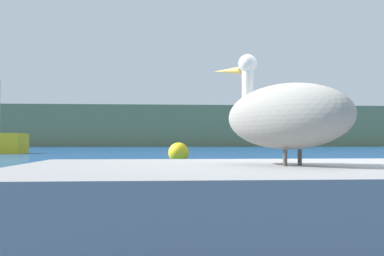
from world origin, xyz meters
The scene contains 5 objects.
ground_plane centered at (0.00, 0.00, 0.00)m, with size 260.00×260.00×0.00m, color #194C93.
hillside_backdrop centered at (0.00, 63.96, 3.01)m, with size 140.00×12.23×6.03m, color #6B7A51.
pier_dock centered at (-0.58, -0.82, 0.32)m, with size 3.90×2.29×0.63m, color gray.
pelican centered at (-0.58, -0.81, 0.99)m, with size 1.02×1.20×0.86m.
mooring_buoy centered at (-0.84, 11.82, 0.38)m, with size 0.76×0.76×0.76m, color yellow.
Camera 1 is at (-1.48, -3.87, 0.81)m, focal length 40.42 mm.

